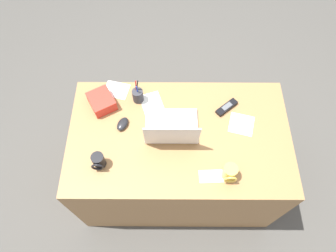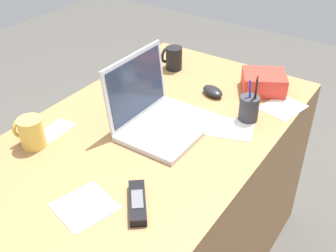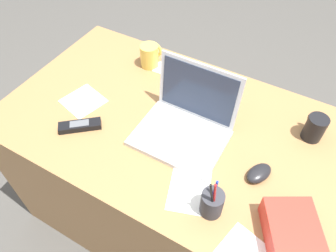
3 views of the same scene
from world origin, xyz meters
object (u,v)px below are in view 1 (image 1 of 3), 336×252
pen_holder (138,95)px  snack_bag (102,101)px  coffee_mug_tall (230,173)px  cordless_phone (227,107)px  coffee_mug_white (99,161)px  laptop (172,129)px  computer_mouse (123,124)px

pen_holder → snack_bag: (0.22, 0.04, -0.01)m
coffee_mug_tall → cordless_phone: bearing=-93.8°
coffee_mug_white → pen_holder: bearing=-113.6°
laptop → pen_holder: size_ratio=1.81×
computer_mouse → coffee_mug_tall: 0.69m
laptop → pen_holder: (0.21, -0.24, -0.00)m
laptop → computer_mouse: bearing=-9.5°
coffee_mug_tall → cordless_phone: size_ratio=0.68×
pen_holder → coffee_mug_tall: bearing=136.0°
coffee_mug_white → snack_bag: size_ratio=0.60×
computer_mouse → coffee_mug_tall: coffee_mug_tall is taller
computer_mouse → coffee_mug_tall: (-0.61, 0.32, 0.03)m
snack_bag → computer_mouse: bearing=133.1°
computer_mouse → snack_bag: snack_bag is taller
coffee_mug_white → coffee_mug_tall: coffee_mug_tall is taller
laptop → computer_mouse: size_ratio=3.26×
coffee_mug_white → coffee_mug_tall: size_ratio=0.98×
coffee_mug_tall → snack_bag: coffee_mug_tall is taller
coffee_mug_white → cordless_phone: size_ratio=0.67×
computer_mouse → cordless_phone: 0.65m
laptop → coffee_mug_tall: bearing=139.4°
cordless_phone → snack_bag: snack_bag is taller
cordless_phone → pen_holder: (0.56, -0.06, 0.04)m
computer_mouse → coffee_mug_white: 0.28m
laptop → cordless_phone: bearing=-153.2°
cordless_phone → laptop: bearing=26.8°
coffee_mug_white → snack_bag: 0.41m
laptop → cordless_phone: 0.39m
laptop → coffee_mug_tall: 0.42m
computer_mouse → coffee_mug_white: bearing=89.8°
coffee_mug_tall → pen_holder: size_ratio=0.57×
laptop → cordless_phone: (-0.34, -0.17, -0.04)m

